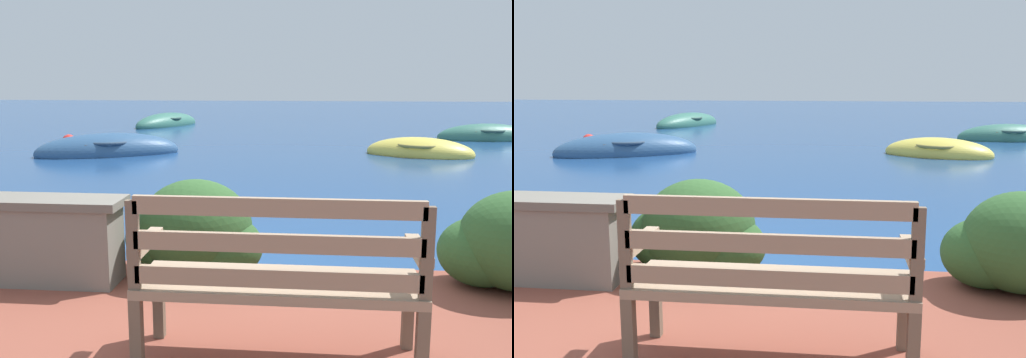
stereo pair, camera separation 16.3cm
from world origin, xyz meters
TOP-DOWN VIEW (x-y plane):
  - ground_plane at (0.00, 0.00)m, footprint 80.00×80.00m
  - park_bench at (0.82, -1.61)m, footprint 1.48×0.48m
  - hedge_clump_left at (0.09, -0.25)m, footprint 1.08×0.78m
  - hedge_clump_centre at (2.42, -0.35)m, footprint 1.05×0.75m
  - rowboat_nearest at (-3.62, 8.02)m, footprint 3.36×2.42m
  - rowboat_mid at (3.37, 8.64)m, footprint 2.64×1.91m
  - rowboat_far at (5.85, 12.16)m, footprint 2.87×1.23m
  - rowboat_outer at (-4.31, 15.95)m, footprint 2.23×3.43m
  - mooring_buoy at (-5.46, 10.09)m, footprint 0.40×0.40m

SIDE VIEW (x-z plane):
  - ground_plane at x=0.00m, z-range 0.00..0.00m
  - rowboat_mid at x=3.37m, z-range -0.29..0.41m
  - mooring_buoy at x=-5.46m, z-range -0.12..0.24m
  - rowboat_far at x=5.85m, z-range -0.33..0.46m
  - rowboat_outer at x=-4.31m, z-range -0.35..0.48m
  - rowboat_nearest at x=-3.62m, z-range -0.36..0.50m
  - hedge_clump_centre at x=2.42m, z-range 0.17..0.88m
  - hedge_clump_left at x=0.09m, z-range 0.17..0.90m
  - park_bench at x=0.82m, z-range 0.24..1.17m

